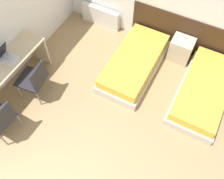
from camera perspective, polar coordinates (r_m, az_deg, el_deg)
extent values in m
cube|color=#382316|center=(5.53, 16.65, 11.57)|extent=(2.45, 0.03, 0.90)
cube|color=beige|center=(5.25, 5.05, 5.35)|extent=(0.89, 1.86, 0.19)
cube|color=gold|center=(5.10, 5.21, 6.69)|extent=(0.81, 1.78, 0.20)
cube|color=beige|center=(5.14, 19.86, -0.88)|extent=(0.89, 1.86, 0.19)
cube|color=gold|center=(4.99, 20.48, 0.30)|extent=(0.81, 1.78, 0.20)
cube|color=beige|center=(5.50, 15.47, 8.85)|extent=(0.45, 0.37, 0.53)
cube|color=silver|center=(6.10, -2.60, 16.37)|extent=(0.95, 0.12, 0.47)
cube|color=#C6B28E|center=(5.42, -16.47, 9.05)|extent=(0.47, 0.04, 0.72)
cube|color=#232328|center=(4.82, -17.92, 2.23)|extent=(0.53, 0.53, 0.05)
cube|color=#232328|center=(4.54, -16.34, 3.11)|extent=(0.08, 0.43, 0.41)
cylinder|color=slate|center=(5.03, -20.37, -0.49)|extent=(0.02, 0.02, 0.43)
cylinder|color=slate|center=(5.19, -18.00, 3.11)|extent=(0.02, 0.02, 0.43)
cylinder|color=slate|center=(4.83, -16.39, -2.00)|extent=(0.02, 0.02, 0.43)
cylinder|color=slate|center=(5.00, -14.05, 1.79)|extent=(0.02, 0.02, 0.43)
cube|color=#232328|center=(4.28, -23.72, -5.99)|extent=(0.04, 0.43, 0.41)
cylinder|color=slate|center=(4.93, -23.76, -4.33)|extent=(0.02, 0.02, 0.43)
cylinder|color=slate|center=(4.65, -23.56, -10.51)|extent=(0.02, 0.02, 0.43)
cylinder|color=slate|center=(4.71, -20.27, -6.65)|extent=(0.02, 0.02, 0.43)
cube|color=silver|center=(4.84, -22.46, 6.47)|extent=(0.33, 0.27, 0.02)
cube|color=black|center=(4.79, -23.96, 7.96)|extent=(0.15, 0.26, 0.30)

